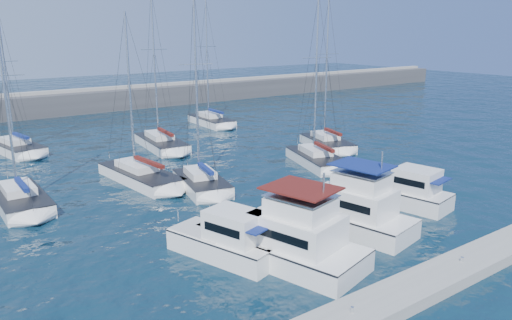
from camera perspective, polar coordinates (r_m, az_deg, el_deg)
ground at (r=34.60m, az=6.76°, el=-5.79°), size 220.00×220.00×0.00m
breakwater at (r=79.61m, az=-19.51°, el=5.97°), size 160.00×6.00×4.45m
dock at (r=28.11m, az=22.40°, el=-11.23°), size 40.00×2.20×0.60m
dock_cleat_near_port at (r=22.14m, az=10.94°, el=-16.43°), size 0.16×0.16×0.25m
dock_cleat_centre at (r=27.94m, az=22.48°, el=-10.44°), size 0.16×0.16×0.25m
motor_yacht_port_outer at (r=27.41m, az=-3.27°, el=-9.26°), size 4.31×6.86×3.20m
motor_yacht_port_inner at (r=27.08m, az=3.42°, el=-9.13°), size 6.14×10.14×4.69m
motor_yacht_stbd_inner at (r=31.62m, az=10.36°, el=-5.76°), size 5.10×9.61×4.69m
motor_yacht_stbd_outer at (r=36.62m, az=17.07°, el=-3.63°), size 3.80×6.42×3.20m
sailboat_mid_a at (r=38.70m, az=-25.33°, el=-4.09°), size 3.13×7.53×14.49m
sailboat_mid_b at (r=41.72m, az=-13.08°, el=-1.75°), size 4.00×9.43×13.73m
sailboat_mid_c at (r=38.92m, az=-6.23°, el=-2.56°), size 4.31×7.10×15.30m
sailboat_mid_d at (r=46.06m, az=7.01°, el=0.12°), size 5.35×8.43×15.39m
sailboat_mid_e at (r=52.65m, az=8.11°, el=1.95°), size 5.00×7.83×15.42m
sailboat_back_a at (r=55.40m, az=-25.60°, el=1.26°), size 4.33×7.79×14.43m
sailboat_back_b at (r=53.14m, az=-10.78°, el=1.95°), size 4.09×9.13×16.16m
sailboat_back_c at (r=65.12m, az=-5.13°, el=4.50°), size 3.46×8.00×15.91m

